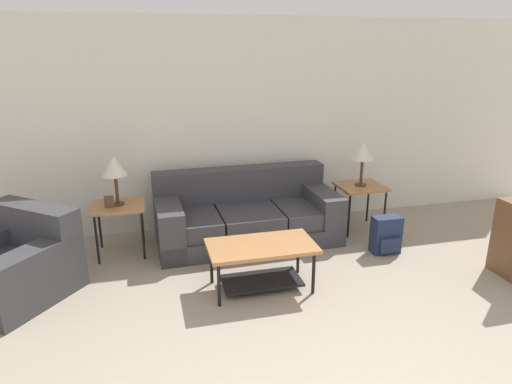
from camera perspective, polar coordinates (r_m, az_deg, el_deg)
The scene contains 10 objects.
wall_back at distance 5.80m, azimuth -1.91°, elevation 8.35°, with size 8.69×0.06×2.60m.
couch at distance 5.51m, azimuth -1.23°, elevation -3.08°, with size 2.16×1.04×0.82m.
armchair at distance 4.89m, azimuth -28.04°, elevation -8.22°, with size 1.35×1.35×0.80m.
coffee_table at distance 4.40m, azimuth 0.68°, elevation -8.02°, with size 1.02×0.56×0.46m.
side_table_left at distance 5.27m, azimuth -16.80°, elevation -2.10°, with size 0.56×0.52×0.59m.
side_table_right at distance 5.87m, azimuth 12.90°, elevation 0.28°, with size 0.56×0.52×0.59m.
table_lamp_left at distance 5.13m, azimuth -17.28°, elevation 2.98°, with size 0.26×0.26×0.55m.
table_lamp_right at distance 5.75m, azimuth 13.23°, elevation 4.88°, with size 0.26×0.26×0.55m.
backpack at distance 5.39m, azimuth 15.96°, elevation -5.23°, with size 0.32×0.25×0.43m.
picture_frame at distance 5.16m, azimuth -17.90°, elevation -1.17°, with size 0.10×0.04×0.13m.
Camera 1 is at (-1.22, -1.50, 2.27)m, focal length 32.00 mm.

